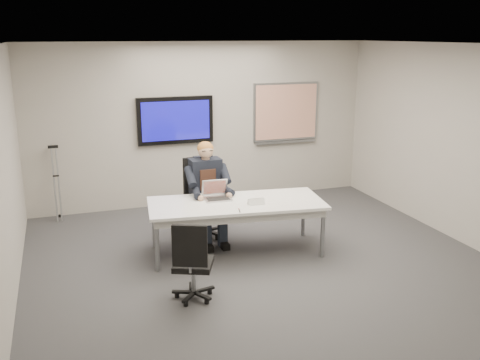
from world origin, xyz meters
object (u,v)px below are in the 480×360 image
object	(u,v)px
office_chair_far	(204,211)
laptop	(216,194)
conference_table	(236,208)
seated_person	(209,203)
office_chair_near	(193,276)

from	to	relation	value
office_chair_far	laptop	xyz separation A→B (m)	(0.04, -0.55, 0.43)
office_chair_far	conference_table	bearing A→B (deg)	-82.27
seated_person	laptop	bearing A→B (deg)	-87.01
conference_table	laptop	xyz separation A→B (m)	(-0.21, 0.24, 0.15)
conference_table	office_chair_near	world-z (taller)	office_chair_near
conference_table	office_chair_far	distance (m)	0.87
office_chair_far	seated_person	xyz separation A→B (m)	(0.01, -0.27, 0.22)
office_chair_far	laptop	distance (m)	0.69
laptop	office_chair_near	bearing A→B (deg)	-112.92
seated_person	laptop	xyz separation A→B (m)	(0.03, -0.27, 0.21)
conference_table	seated_person	size ratio (longest dim) A/B	1.70
laptop	office_chair_far	bearing A→B (deg)	97.30
office_chair_far	laptop	size ratio (longest dim) A/B	3.15
conference_table	laptop	world-z (taller)	laptop
conference_table	seated_person	world-z (taller)	seated_person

